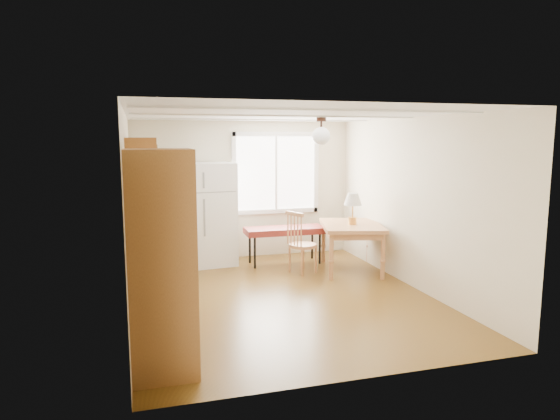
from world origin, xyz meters
name	(u,v)px	position (x,y,z in m)	size (l,w,h in m)	color
room_shell	(282,208)	(0.00, 0.00, 1.25)	(4.60, 5.60, 2.62)	#4C300F
kitchen_run	(156,256)	(-1.72, -0.63, 0.84)	(0.65, 3.40, 2.20)	brown
window_unit	(276,173)	(0.60, 2.47, 1.55)	(1.64, 0.05, 1.51)	white
pendant_light	(321,135)	(0.70, 0.40, 2.24)	(0.26, 0.26, 0.40)	black
refrigerator	(212,214)	(-0.66, 2.12, 0.89)	(0.80, 0.80, 1.77)	white
bench	(285,231)	(0.57, 1.80, 0.58)	(1.40, 0.53, 0.64)	maroon
dining_table	(352,230)	(1.50, 1.03, 0.69)	(1.24, 1.46, 0.79)	#AB6E42
chair	(298,239)	(0.59, 1.08, 0.58)	(0.50, 0.49, 1.02)	#AB6E42
table_lamp	(353,202)	(1.50, 1.00, 1.16)	(0.30, 0.30, 0.51)	gold
coffee_maker	(156,245)	(-1.72, -0.95, 1.04)	(0.24, 0.29, 0.39)	black
kettle	(146,247)	(-1.82, -0.86, 1.00)	(0.13, 0.13, 0.25)	red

